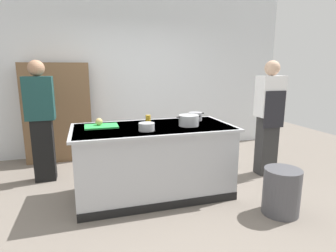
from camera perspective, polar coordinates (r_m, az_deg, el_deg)
ground_plane at (r=3.72m, az=-2.89°, el=-13.78°), size 10.00×10.00×0.00m
back_wall at (r=5.42m, az=-8.45°, el=10.60°), size 6.40×0.12×3.00m
counter_island at (r=3.54m, az=-2.97°, el=-6.98°), size 1.98×0.98×0.90m
cutting_board at (r=3.48m, az=-13.60°, el=-0.06°), size 0.40×0.28×0.02m
onion at (r=3.50m, az=-14.07°, el=0.88°), size 0.09×0.09×0.09m
stock_pot at (r=3.46m, az=4.31°, el=1.17°), size 0.32×0.25×0.14m
sauce_pan at (r=3.83m, az=5.64°, el=1.99°), size 0.25×0.19×0.11m
mixing_bowl at (r=3.20m, az=-4.44°, el=-0.15°), size 0.19×0.19×0.09m
juice_cup at (r=3.67m, az=-4.13°, el=1.50°), size 0.07×0.07×0.10m
trash_bin at (r=3.41m, az=22.40°, el=-12.39°), size 0.40×0.40×0.52m
person_chef at (r=4.40m, az=20.11°, el=2.06°), size 0.38×0.25×1.72m
person_guest at (r=4.27m, az=-24.77°, el=1.36°), size 0.38×0.24×1.72m
bookshelf at (r=5.14m, az=-21.80°, el=2.55°), size 1.10×0.31×1.70m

